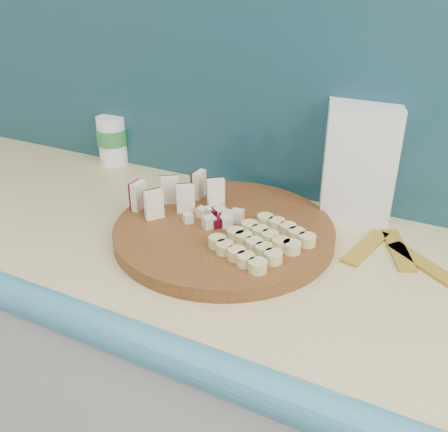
% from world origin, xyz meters
% --- Properties ---
extents(kitchen_counter, '(2.20, 0.63, 0.91)m').
position_xyz_m(kitchen_counter, '(0.10, 1.50, 0.46)').
color(kitchen_counter, beige).
rests_on(kitchen_counter, ground).
extents(backsplash, '(2.20, 0.02, 0.50)m').
position_xyz_m(backsplash, '(0.10, 1.79, 1.16)').
color(backsplash, teal).
rests_on(backsplash, kitchen_counter).
extents(cutting_board, '(0.57, 0.57, 0.03)m').
position_xyz_m(cutting_board, '(0.03, 1.53, 0.92)').
color(cutting_board, '#4C2910').
rests_on(cutting_board, kitchen_counter).
extents(apple_wedges, '(0.17, 0.17, 0.06)m').
position_xyz_m(apple_wedges, '(-0.10, 1.56, 0.97)').
color(apple_wedges, '#F3E9C3').
rests_on(apple_wedges, cutting_board).
extents(apple_chunks, '(0.08, 0.07, 0.02)m').
position_xyz_m(apple_chunks, '(0.00, 1.54, 0.95)').
color(apple_chunks, beige).
rests_on(apple_chunks, cutting_board).
extents(banana_slices, '(0.18, 0.19, 0.02)m').
position_xyz_m(banana_slices, '(0.13, 1.49, 0.95)').
color(banana_slices, '#D3CA81').
rests_on(banana_slices, cutting_board).
extents(flour_bag, '(0.17, 0.14, 0.24)m').
position_xyz_m(flour_bag, '(0.23, 1.75, 1.03)').
color(flour_bag, silver).
rests_on(flour_bag, kitchen_counter).
extents(canister, '(0.08, 0.08, 0.13)m').
position_xyz_m(canister, '(-0.42, 1.76, 0.98)').
color(canister, white).
rests_on(canister, kitchen_counter).
extents(banana_peel, '(0.21, 0.17, 0.01)m').
position_xyz_m(banana_peel, '(0.35, 1.62, 0.91)').
color(banana_peel, '#B78723').
rests_on(banana_peel, kitchen_counter).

